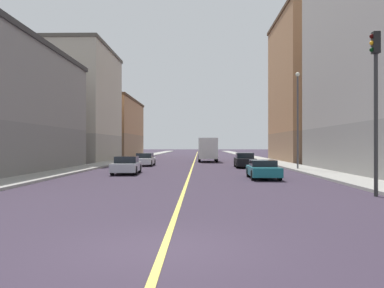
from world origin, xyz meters
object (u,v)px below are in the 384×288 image
(building_right_distant, at_px, (112,128))
(car_black, at_px, (245,160))
(building_left_mid, at_px, (311,88))
(car_teal, at_px, (263,169))
(street_lamp_left_near, at_px, (298,111))
(car_silver, at_px, (127,165))
(car_white, at_px, (145,160))
(building_right_midblock, at_px, (78,105))
(traffic_light_left_near, at_px, (375,91))
(box_truck, at_px, (208,149))

(building_right_distant, height_order, car_black, building_right_distant)
(building_left_mid, distance_m, car_black, 19.88)
(car_teal, bearing_deg, street_lamp_left_near, 63.49)
(building_left_mid, relative_size, car_silver, 4.26)
(car_white, relative_size, car_black, 0.96)
(street_lamp_left_near, relative_size, car_teal, 1.96)
(car_white, bearing_deg, building_right_distant, 108.34)
(street_lamp_left_near, distance_m, car_black, 7.11)
(building_right_midblock, distance_m, building_right_distant, 20.14)
(car_white, bearing_deg, car_teal, -58.18)
(building_right_midblock, distance_m, street_lamp_left_near, 30.59)
(car_black, bearing_deg, street_lamp_left_near, -43.77)
(traffic_light_left_near, distance_m, car_silver, 18.42)
(building_left_mid, bearing_deg, car_teal, -111.41)
(building_right_midblock, bearing_deg, car_black, -35.39)
(street_lamp_left_near, height_order, car_silver, street_lamp_left_near)
(building_right_distant, height_order, traffic_light_left_near, building_right_distant)
(building_right_distant, xyz_separation_m, car_white, (10.38, -31.32, -4.59))
(building_right_midblock, height_order, street_lamp_left_near, building_right_midblock)
(car_silver, relative_size, car_white, 1.08)
(traffic_light_left_near, distance_m, street_lamp_left_near, 17.32)
(car_white, bearing_deg, car_silver, -88.80)
(building_right_midblock, bearing_deg, car_silver, -65.05)
(building_right_distant, bearing_deg, traffic_light_left_near, -67.22)
(building_right_distant, height_order, car_teal, building_right_distant)
(street_lamp_left_near, height_order, box_truck, street_lamp_left_near)
(traffic_light_left_near, bearing_deg, car_white, 118.11)
(traffic_light_left_near, height_order, street_lamp_left_near, street_lamp_left_near)
(building_right_distant, xyz_separation_m, street_lamp_left_near, (24.38, -38.34, -0.21))
(car_teal, xyz_separation_m, car_white, (-9.70, 15.63, 0.05))
(building_right_distant, height_order, box_truck, building_right_distant)
(street_lamp_left_near, bearing_deg, car_teal, -116.51)
(traffic_light_left_near, bearing_deg, street_lamp_left_near, 86.64)
(car_black, bearing_deg, car_white, 162.51)
(building_left_mid, relative_size, street_lamp_left_near, 2.34)
(building_right_distant, bearing_deg, street_lamp_left_near, -57.55)
(building_right_midblock, xyz_separation_m, street_lamp_left_near, (24.38, -18.32, -2.42))
(building_right_distant, height_order, street_lamp_left_near, building_right_distant)
(building_right_distant, relative_size, box_truck, 3.25)
(building_right_midblock, xyz_separation_m, car_white, (10.38, -11.30, -6.80))
(car_teal, xyz_separation_m, box_truck, (-3.00, 25.71, 1.02))
(car_teal, bearing_deg, car_silver, 156.54)
(car_silver, xyz_separation_m, car_black, (9.69, 8.40, 0.05))
(car_teal, distance_m, car_white, 18.40)
(building_left_mid, xyz_separation_m, traffic_light_left_near, (-7.29, -35.64, -5.21))
(traffic_light_left_near, relative_size, box_truck, 1.04)
(building_right_midblock, relative_size, car_silver, 3.40)
(box_truck, bearing_deg, building_right_midblock, 175.90)
(car_teal, relative_size, box_truck, 0.63)
(car_white, height_order, car_black, car_black)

